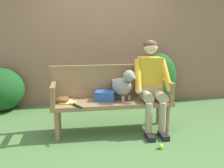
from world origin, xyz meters
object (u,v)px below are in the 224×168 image
at_px(tennis_ball, 161,146).
at_px(baseball_glove, 62,99).
at_px(sports_bag, 105,96).
at_px(garden_bench, 112,105).
at_px(dog_on_bench, 123,85).
at_px(person_seated, 151,82).
at_px(tennis_racket, 67,102).

bearing_deg(tennis_ball, baseball_glove, 151.64).
bearing_deg(sports_bag, garden_bench, -14.48).
distance_m(dog_on_bench, sports_bag, 0.31).
distance_m(person_seated, baseball_glove, 1.32).
relative_size(dog_on_bench, tennis_racket, 0.82).
relative_size(person_seated, tennis_racket, 2.39).
bearing_deg(baseball_glove, garden_bench, -31.83).
distance_m(dog_on_bench, baseball_glove, 0.91).
relative_size(person_seated, tennis_ball, 20.44).
distance_m(dog_on_bench, tennis_racket, 0.84).
relative_size(person_seated, baseball_glove, 6.13).
bearing_deg(person_seated, tennis_racket, 178.60).
height_order(person_seated, dog_on_bench, person_seated).
bearing_deg(tennis_racket, tennis_ball, -29.69).
height_order(baseball_glove, sports_bag, sports_bag).
xyz_separation_m(garden_bench, dog_on_bench, (0.16, -0.01, 0.29)).
height_order(sports_bag, tennis_ball, sports_bag).
bearing_deg(garden_bench, tennis_ball, -51.01).
xyz_separation_m(baseball_glove, tennis_ball, (1.25, -0.68, -0.49)).
bearing_deg(baseball_glove, sports_bag, -29.73).
relative_size(garden_bench, sports_bag, 6.21).
bearing_deg(baseball_glove, dog_on_bench, -32.30).
xyz_separation_m(garden_bench, tennis_racket, (-0.65, 0.01, 0.07)).
bearing_deg(tennis_ball, tennis_racket, 150.31).
distance_m(garden_bench, dog_on_bench, 0.34).
bearing_deg(sports_bag, person_seated, -3.43).
distance_m(baseball_glove, sports_bag, 0.62).
height_order(dog_on_bench, sports_bag, dog_on_bench).
xyz_separation_m(garden_bench, sports_bag, (-0.10, 0.03, 0.13)).
relative_size(garden_bench, tennis_ball, 26.35).
xyz_separation_m(person_seated, baseball_glove, (-1.30, 0.03, -0.22)).
xyz_separation_m(person_seated, tennis_ball, (-0.05, -0.64, -0.71)).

